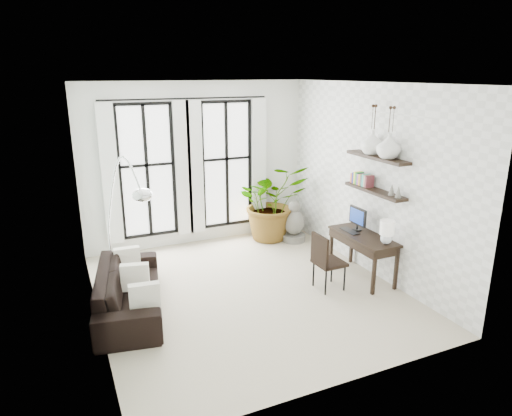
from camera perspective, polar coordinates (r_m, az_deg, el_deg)
floor at (r=7.38m, az=-1.03°, el=-10.34°), size 5.00×5.00×0.00m
ceiling at (r=6.58m, az=-1.18°, el=15.34°), size 5.00×5.00×0.00m
wall_left at (r=6.31m, az=-20.25°, el=-0.51°), size 0.00×5.00×5.00m
wall_right at (r=7.94m, az=14.03°, el=3.41°), size 0.00×5.00×5.00m
wall_back at (r=9.10m, az=-7.34°, el=5.42°), size 4.50×0.00×4.50m
windows at (r=8.99m, az=-8.42°, el=4.97°), size 3.26×0.13×2.65m
wall_shelves at (r=7.61m, az=14.55°, el=3.80°), size 0.25×1.30×0.60m
sofa at (r=6.97m, az=-15.59°, el=-9.76°), size 1.25×2.33×0.64m
throw_pillows at (r=6.91m, az=-14.88°, el=-8.32°), size 0.40×1.52×0.40m
plant at (r=9.36m, az=1.97°, el=0.83°), size 1.57×1.40×1.60m
desk at (r=7.73m, az=13.46°, el=-3.77°), size 0.55×1.29×1.15m
desk_chair at (r=7.30m, az=8.64°, el=-6.24°), size 0.45×0.45×0.93m
arc_lamp at (r=7.04m, az=-16.35°, el=2.39°), size 0.71×1.33×2.20m
buddha at (r=9.37m, az=4.76°, el=-2.01°), size 0.48×0.48×0.86m
vase_a at (r=7.30m, az=16.27°, el=7.45°), size 0.37×0.37×0.38m
vase_b at (r=7.60m, az=14.32°, el=7.94°), size 0.37×0.37×0.38m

